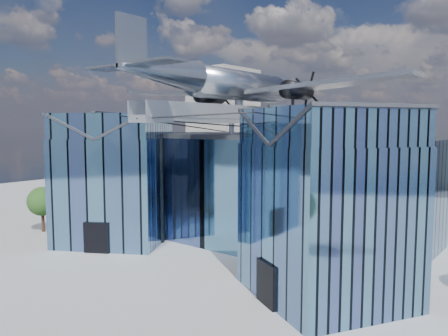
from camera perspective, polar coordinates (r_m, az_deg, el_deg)
The scene contains 5 objects.
ground_plane at distance 35.56m, azimuth -2.07°, elevation -11.87°, with size 120.00×120.00×0.00m, color gray.
museum at distance 38.84m, azimuth 3.54°, elevation -2.02°, with size 32.88×24.50×17.60m.
bg_towers at distance 78.88m, azimuth 23.69°, elevation 4.62°, with size 77.00×24.50×26.00m.
tree_plaza_w at distance 47.44m, azimuth -22.66°, elevation -4.05°, with size 3.13×3.13×4.56m.
tree_side_w at distance 59.77m, azimuth -20.49°, elevation -2.06°, with size 2.99×2.99×4.58m.
Camera 1 is at (22.28, -25.59, 10.64)m, focal length 35.00 mm.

